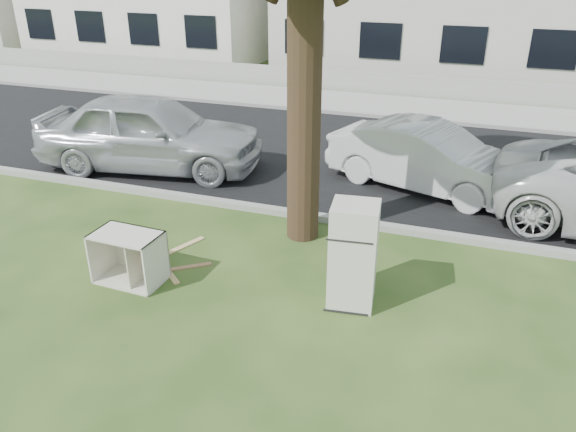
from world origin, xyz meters
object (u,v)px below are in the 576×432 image
(fridge, at_px, (353,255))
(car_left, at_px, (150,132))
(cabinet, at_px, (129,257))
(car_center, at_px, (428,158))

(fridge, bearing_deg, car_left, 138.69)
(cabinet, bearing_deg, fridge, 11.46)
(car_center, relative_size, car_left, 0.83)
(fridge, bearing_deg, car_center, 77.24)
(car_center, height_order, car_left, car_left)
(car_left, bearing_deg, car_center, -91.41)
(fridge, relative_size, car_center, 0.37)
(fridge, height_order, cabinet, fridge)
(cabinet, height_order, car_left, car_left)
(fridge, bearing_deg, cabinet, -177.93)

